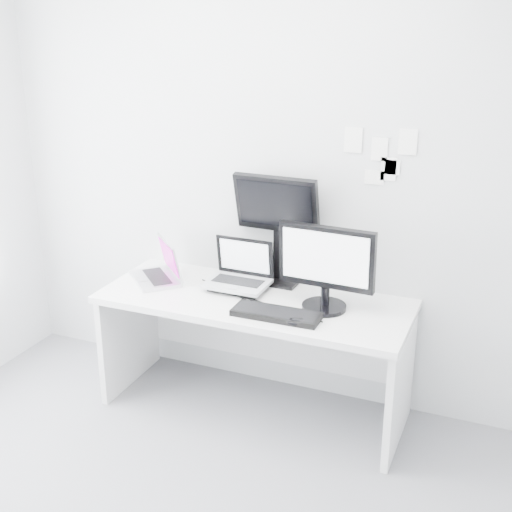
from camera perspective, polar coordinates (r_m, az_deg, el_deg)
name	(u,v)px	position (r m, az deg, el deg)	size (l,w,h in m)	color
back_wall	(277,180)	(4.02, 1.77, 6.41)	(3.60, 3.60, 0.00)	#B6B8BA
desk	(254,355)	(4.06, -0.15, -8.32)	(1.80, 0.70, 0.73)	white
macbook	(154,260)	(4.16, -8.60, -0.37)	(0.35, 0.26, 0.26)	silver
speaker	(257,264)	(4.16, 0.05, -0.66)	(0.09, 0.09, 0.19)	black
dell_laptop	(237,266)	(3.97, -1.63, -0.86)	(0.36, 0.28, 0.30)	#B5B8BD
rear_monitor	(278,228)	(4.02, 1.84, 2.36)	(0.51, 0.18, 0.69)	black
samsung_monitor	(325,267)	(3.70, 5.87, -0.95)	(0.54, 0.25, 0.50)	black
keyboard	(276,314)	(3.67, 1.73, -4.91)	(0.48, 0.17, 0.03)	black
mouse	(296,322)	(3.59, 3.42, -5.53)	(0.11, 0.07, 0.04)	black
wall_note_0	(353,140)	(3.82, 8.19, 9.66)	(0.10, 0.00, 0.14)	white
wall_note_1	(380,149)	(3.80, 10.37, 8.85)	(0.09, 0.00, 0.13)	white
wall_note_2	(408,142)	(3.76, 12.68, 9.37)	(0.10, 0.00, 0.14)	white
wall_note_3	(374,177)	(3.83, 9.93, 6.54)	(0.11, 0.00, 0.08)	white
wall_note_4	(392,167)	(3.80, 11.42, 7.33)	(0.09, 0.00, 0.08)	white
wall_note_5	(388,169)	(3.81, 11.10, 7.19)	(0.09, 0.00, 0.13)	white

